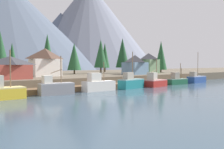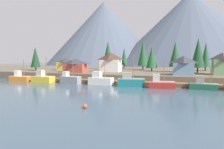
{
  "view_description": "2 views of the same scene",
  "coord_description": "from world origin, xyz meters",
  "px_view_note": "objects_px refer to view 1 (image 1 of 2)",
  "views": [
    {
      "loc": [
        -36.11,
        -44.63,
        5.76
      ],
      "look_at": [
        2.01,
        1.31,
        3.23
      ],
      "focal_mm": 41.0,
      "sensor_mm": 36.0,
      "label": 1
    },
    {
      "loc": [
        18.59,
        -55.74,
        7.79
      ],
      "look_at": [
        -1.52,
        1.4,
        2.82
      ],
      "focal_mm": 32.93,
      "sensor_mm": 36.0,
      "label": 2
    }
  ],
  "objects_px": {
    "fishing_boat_green": "(177,80)",
    "fishing_boat_grey": "(55,88)",
    "fishing_boat_yellow": "(0,91)",
    "fishing_boat_blue": "(196,79)",
    "conifer_near_left": "(47,51)",
    "house_white": "(45,62)",
    "conifer_near_right": "(12,55)",
    "house_green": "(149,63)",
    "conifer_back_right": "(101,54)",
    "conifer_centre": "(74,57)",
    "conifer_back_left": "(0,51)",
    "conifer_mid_right": "(105,55)",
    "house_blue": "(135,65)",
    "fishing_boat_red": "(155,82)",
    "fishing_boat_teal": "(131,83)",
    "house_red": "(10,67)",
    "conifer_far_left": "(123,53)",
    "fishing_boat_white": "(98,84)",
    "conifer_mid_left": "(161,55)"
  },
  "relations": [
    {
      "from": "fishing_boat_blue",
      "to": "conifer_far_left",
      "type": "height_order",
      "value": "conifer_far_left"
    },
    {
      "from": "fishing_boat_grey",
      "to": "conifer_near_left",
      "type": "xyz_separation_m",
      "value": [
        15.46,
        35.58,
        8.61
      ]
    },
    {
      "from": "fishing_boat_red",
      "to": "conifer_back_left",
      "type": "relative_size",
      "value": 0.56
    },
    {
      "from": "fishing_boat_grey",
      "to": "conifer_near_right",
      "type": "height_order",
      "value": "conifer_near_right"
    },
    {
      "from": "conifer_back_right",
      "to": "conifer_centre",
      "type": "xyz_separation_m",
      "value": [
        -8.9,
        2.26,
        -1.12
      ]
    },
    {
      "from": "conifer_near_right",
      "to": "conifer_back_left",
      "type": "relative_size",
      "value": 0.79
    },
    {
      "from": "house_green",
      "to": "conifer_back_left",
      "type": "height_order",
      "value": "conifer_back_left"
    },
    {
      "from": "conifer_mid_right",
      "to": "fishing_boat_teal",
      "type": "bearing_deg",
      "value": -120.09
    },
    {
      "from": "house_green",
      "to": "conifer_far_left",
      "type": "distance_m",
      "value": 9.57
    },
    {
      "from": "fishing_boat_green",
      "to": "fishing_boat_grey",
      "type": "bearing_deg",
      "value": -174.16
    },
    {
      "from": "conifer_near_right",
      "to": "conifer_far_left",
      "type": "xyz_separation_m",
      "value": [
        31.45,
        -17.72,
        1.02
      ]
    },
    {
      "from": "fishing_boat_yellow",
      "to": "house_green",
      "type": "relative_size",
      "value": 1.17
    },
    {
      "from": "fishing_boat_yellow",
      "to": "house_white",
      "type": "relative_size",
      "value": 1.05
    },
    {
      "from": "fishing_boat_blue",
      "to": "conifer_back_left",
      "type": "distance_m",
      "value": 57.98
    },
    {
      "from": "fishing_boat_green",
      "to": "conifer_near_left",
      "type": "distance_m",
      "value": 42.53
    },
    {
      "from": "house_white",
      "to": "conifer_near_right",
      "type": "xyz_separation_m",
      "value": [
        -1.01,
        21.97,
        2.28
      ]
    },
    {
      "from": "fishing_boat_grey",
      "to": "conifer_back_left",
      "type": "relative_size",
      "value": 0.57
    },
    {
      "from": "house_green",
      "to": "fishing_boat_blue",
      "type": "bearing_deg",
      "value": -79.19
    },
    {
      "from": "fishing_boat_red",
      "to": "conifer_mid_right",
      "type": "distance_m",
      "value": 40.9
    },
    {
      "from": "conifer_back_right",
      "to": "fishing_boat_yellow",
      "type": "bearing_deg",
      "value": -147.41
    },
    {
      "from": "fishing_boat_red",
      "to": "conifer_mid_left",
      "type": "relative_size",
      "value": 0.61
    },
    {
      "from": "house_white",
      "to": "conifer_far_left",
      "type": "height_order",
      "value": "conifer_far_left"
    },
    {
      "from": "fishing_boat_teal",
      "to": "conifer_near_right",
      "type": "distance_m",
      "value": 43.33
    },
    {
      "from": "fishing_boat_green",
      "to": "conifer_back_left",
      "type": "xyz_separation_m",
      "value": [
        -37.13,
        33.16,
        8.36
      ]
    },
    {
      "from": "fishing_boat_green",
      "to": "conifer_far_left",
      "type": "xyz_separation_m",
      "value": [
        -0.04,
        22.48,
        8.34
      ]
    },
    {
      "from": "fishing_boat_green",
      "to": "conifer_near_left",
      "type": "height_order",
      "value": "conifer_near_left"
    },
    {
      "from": "house_green",
      "to": "conifer_near_right",
      "type": "xyz_separation_m",
      "value": [
        -37.99,
        23.81,
        2.44
      ]
    },
    {
      "from": "house_blue",
      "to": "conifer_centre",
      "type": "xyz_separation_m",
      "value": [
        -11.89,
        15.35,
        2.5
      ]
    },
    {
      "from": "house_white",
      "to": "conifer_near_left",
      "type": "relative_size",
      "value": 0.59
    },
    {
      "from": "fishing_boat_red",
      "to": "conifer_back_right",
      "type": "xyz_separation_m",
      "value": [
        2.34,
        25.54,
        7.96
      ]
    },
    {
      "from": "fishing_boat_white",
      "to": "house_red",
      "type": "relative_size",
      "value": 0.87
    },
    {
      "from": "conifer_far_left",
      "to": "house_blue",
      "type": "bearing_deg",
      "value": -113.1
    },
    {
      "from": "conifer_mid_right",
      "to": "house_blue",
      "type": "bearing_deg",
      "value": -108.16
    },
    {
      "from": "house_blue",
      "to": "house_white",
      "type": "xyz_separation_m",
      "value": [
        -25.88,
        6.44,
        0.68
      ]
    },
    {
      "from": "fishing_boat_red",
      "to": "conifer_near_right",
      "type": "distance_m",
      "value": 46.76
    },
    {
      "from": "fishing_boat_teal",
      "to": "house_green",
      "type": "distance_m",
      "value": 30.03
    },
    {
      "from": "fishing_boat_blue",
      "to": "conifer_back_right",
      "type": "xyz_separation_m",
      "value": [
        -17.24,
        24.97,
        7.95
      ]
    },
    {
      "from": "fishing_boat_green",
      "to": "conifer_near_right",
      "type": "xyz_separation_m",
      "value": [
        -31.49,
        40.21,
        7.32
      ]
    },
    {
      "from": "house_green",
      "to": "conifer_back_right",
      "type": "relative_size",
      "value": 0.61
    },
    {
      "from": "house_white",
      "to": "fishing_boat_white",
      "type": "bearing_deg",
      "value": -79.67
    },
    {
      "from": "fishing_boat_teal",
      "to": "conifer_centre",
      "type": "height_order",
      "value": "conifer_centre"
    },
    {
      "from": "house_green",
      "to": "conifer_back_right",
      "type": "xyz_separation_m",
      "value": [
        -14.09,
        8.49,
        3.1
      ]
    },
    {
      "from": "conifer_near_left",
      "to": "house_green",
      "type": "bearing_deg",
      "value": -34.33
    },
    {
      "from": "fishing_boat_green",
      "to": "house_green",
      "type": "height_order",
      "value": "house_green"
    },
    {
      "from": "fishing_boat_blue",
      "to": "conifer_far_left",
      "type": "xyz_separation_m",
      "value": [
        -9.68,
        22.57,
        8.31
      ]
    },
    {
      "from": "house_white",
      "to": "fishing_boat_blue",
      "type": "bearing_deg",
      "value": -24.55
    },
    {
      "from": "conifer_back_right",
      "to": "conifer_centre",
      "type": "height_order",
      "value": "conifer_back_right"
    },
    {
      "from": "house_red",
      "to": "conifer_back_right",
      "type": "height_order",
      "value": "conifer_back_right"
    },
    {
      "from": "fishing_boat_blue",
      "to": "house_green",
      "type": "height_order",
      "value": "house_green"
    },
    {
      "from": "fishing_boat_yellow",
      "to": "fishing_boat_blue",
      "type": "relative_size",
      "value": 0.87
    }
  ]
}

